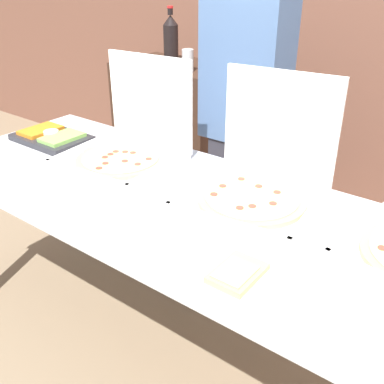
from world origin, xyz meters
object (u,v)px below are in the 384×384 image
(pizza_box_near_right, at_px, (128,145))
(veggie_tray, at_px, (52,137))
(soda_bottle, at_px, (171,38))
(person_guest_cap, at_px, (243,122))
(pizza_box_far_right, at_px, (259,181))
(soda_can_silver, at_px, (188,60))
(paper_plate_front_center, at_px, (237,275))

(pizza_box_near_right, relative_size, veggie_tray, 1.32)
(pizza_box_near_right, xyz_separation_m, veggie_tray, (-0.49, -0.05, -0.06))
(soda_bottle, distance_m, person_guest_cap, 0.86)
(pizza_box_far_right, xyz_separation_m, soda_can_silver, (-0.87, 0.71, 0.22))
(pizza_box_far_right, xyz_separation_m, paper_plate_front_center, (0.19, -0.45, -0.07))
(pizza_box_near_right, height_order, soda_bottle, soda_bottle)
(pizza_box_near_right, height_order, person_guest_cap, person_guest_cap)
(pizza_box_near_right, distance_m, soda_bottle, 1.05)
(paper_plate_front_center, xyz_separation_m, soda_can_silver, (-1.06, 1.15, 0.29))
(pizza_box_far_right, xyz_separation_m, person_guest_cap, (-0.38, 0.51, 0.01))
(pizza_box_near_right, height_order, veggie_tray, pizza_box_near_right)
(veggie_tray, relative_size, soda_bottle, 1.17)
(pizza_box_far_right, bearing_deg, soda_bottle, 136.10)
(pizza_box_near_right, bearing_deg, pizza_box_far_right, -1.77)
(pizza_box_far_right, height_order, paper_plate_front_center, pizza_box_far_right)
(pizza_box_near_right, xyz_separation_m, soda_bottle, (-0.48, 0.89, 0.30))
(person_guest_cap, bearing_deg, paper_plate_front_center, 120.57)
(paper_plate_front_center, bearing_deg, person_guest_cap, 120.57)
(pizza_box_far_right, xyz_separation_m, pizza_box_near_right, (-0.64, -0.03, -0.00))
(soda_can_silver, bearing_deg, pizza_box_far_right, -38.89)
(pizza_box_far_right, distance_m, person_guest_cap, 0.64)
(paper_plate_front_center, distance_m, soda_bottle, 1.88)
(veggie_tray, bearing_deg, paper_plate_front_center, -15.55)
(pizza_box_far_right, relative_size, person_guest_cap, 0.29)
(pizza_box_far_right, distance_m, veggie_tray, 1.14)
(paper_plate_front_center, height_order, soda_bottle, soda_bottle)
(pizza_box_far_right, relative_size, veggie_tray, 1.38)
(pizza_box_far_right, relative_size, paper_plate_front_center, 2.27)
(pizza_box_far_right, height_order, pizza_box_near_right, pizza_box_far_right)
(pizza_box_far_right, height_order, veggie_tray, pizza_box_far_right)
(paper_plate_front_center, xyz_separation_m, soda_bottle, (-1.31, 1.30, 0.37))
(soda_bottle, distance_m, soda_can_silver, 0.30)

